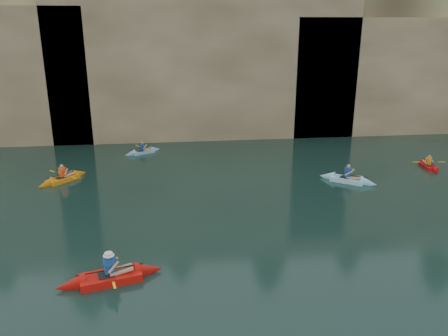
{
  "coord_description": "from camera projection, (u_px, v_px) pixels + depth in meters",
  "views": [
    {
      "loc": [
        -0.91,
        -12.48,
        8.71
      ],
      "look_at": [
        1.23,
        5.05,
        3.0
      ],
      "focal_mm": 35.0,
      "sensor_mm": 36.0,
      "label": 1
    }
  ],
  "objects": [
    {
      "name": "kayaker_orange",
      "position": [
        63.0,
        178.0,
        25.88
      ],
      "size": [
        2.79,
        3.0,
        1.27
      ],
      "rotation": [
        0.0,
        0.0,
        0.84
      ],
      "color": "orange",
      "rests_on": "ground"
    },
    {
      "name": "sea_cave_center",
      "position": [
        132.0,
        122.0,
        34.35
      ],
      "size": [
        3.5,
        1.0,
        3.2
      ],
      "primitive_type": "cube",
      "color": "black",
      "rests_on": "ground"
    },
    {
      "name": "ground",
      "position": [
        206.0,
        301.0,
        14.57
      ],
      "size": [
        160.0,
        160.0,
        0.0
      ],
      "primitive_type": "plane",
      "color": "black",
      "rests_on": "ground"
    },
    {
      "name": "main_kayaker",
      "position": [
        111.0,
        277.0,
        15.64
      ],
      "size": [
        3.89,
        2.49,
        1.41
      ],
      "rotation": [
        0.0,
        0.0,
        0.25
      ],
      "color": "red",
      "rests_on": "ground"
    },
    {
      "name": "cliff",
      "position": [
        179.0,
        57.0,
        41.06
      ],
      "size": [
        70.0,
        16.0,
        12.0
      ],
      "primitive_type": "cube",
      "color": "tan",
      "rests_on": "ground"
    },
    {
      "name": "kayaker_ltblue_mid",
      "position": [
        143.0,
        151.0,
        31.6
      ],
      "size": [
        2.79,
        2.04,
        1.09
      ],
      "rotation": [
        0.0,
        0.0,
        0.54
      ],
      "color": "#7EB5D3",
      "rests_on": "ground"
    },
    {
      "name": "cliff_slab_east",
      "position": [
        442.0,
        74.0,
        36.94
      ],
      "size": [
        26.0,
        2.4,
        9.84
      ],
      "primitive_type": "cube",
      "color": "tan",
      "rests_on": "ground"
    },
    {
      "name": "sea_cave_east",
      "position": [
        305.0,
        110.0,
        35.76
      ],
      "size": [
        5.0,
        1.0,
        4.5
      ],
      "primitive_type": "cube",
      "color": "black",
      "rests_on": "ground"
    },
    {
      "name": "cliff_slab_center",
      "position": [
        207.0,
        67.0,
        34.39
      ],
      "size": [
        24.0,
        2.4,
        11.4
      ],
      "primitive_type": "cube",
      "color": "tan",
      "rests_on": "ground"
    },
    {
      "name": "kayaker_red_far",
      "position": [
        428.0,
        166.0,
        28.39
      ],
      "size": [
        2.07,
        2.88,
        1.03
      ],
      "rotation": [
        0.0,
        0.0,
        1.44
      ],
      "color": "red",
      "rests_on": "ground"
    },
    {
      "name": "kayaker_ltblue_near",
      "position": [
        347.0,
        179.0,
        25.73
      ],
      "size": [
        3.18,
        2.63,
        1.33
      ],
      "rotation": [
        0.0,
        0.0,
        -0.63
      ],
      "color": "#98E4FE",
      "rests_on": "ground"
    }
  ]
}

